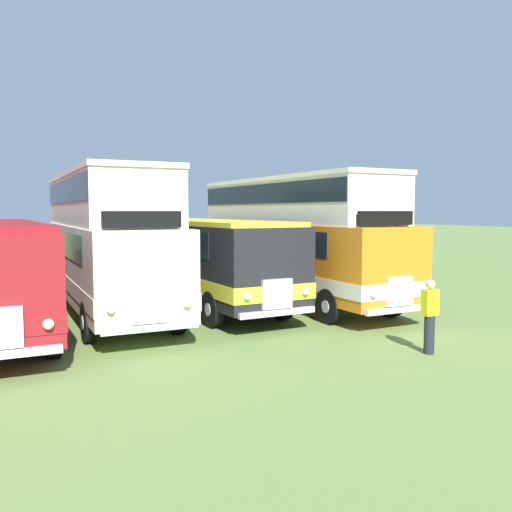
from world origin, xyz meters
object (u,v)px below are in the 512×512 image
bus_eighth_in_row (204,256)px  bus_ninth_in_row (293,234)px  marshal_person (430,316)px  bus_seventh_in_row (106,237)px

bus_eighth_in_row → bus_ninth_in_row: 3.40m
bus_ninth_in_row → marshal_person: bearing=-96.4°
bus_seventh_in_row → bus_ninth_in_row: same height
bus_eighth_in_row → marshal_person: bearing=-73.7°
bus_eighth_in_row → bus_ninth_in_row: bearing=-7.4°
bus_seventh_in_row → bus_eighth_in_row: bearing=0.6°
bus_eighth_in_row → bus_ninth_in_row: bus_ninth_in_row is taller
bus_seventh_in_row → marshal_person: 10.15m
bus_ninth_in_row → marshal_person: 8.05m
bus_seventh_in_row → bus_ninth_in_row: bearing=-3.4°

